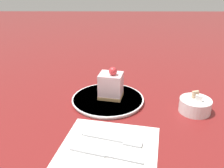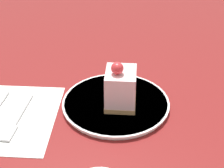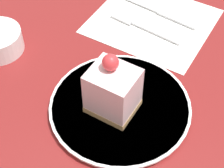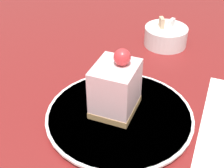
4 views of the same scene
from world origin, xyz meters
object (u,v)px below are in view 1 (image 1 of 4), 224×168
cake_slice (111,85)px  knife (99,153)px  sugar_bowl (195,105)px  fork (117,140)px  plate (108,99)px

cake_slice → knife: cake_slice is taller
knife → sugar_bowl: 0.34m
fork → sugar_bowl: bearing=138.8°
plate → sugar_bowl: sugar_bowl is taller
plate → fork: bearing=7.4°
plate → fork: plate is taller
plate → knife: plate is taller
knife → sugar_bowl: (-0.20, 0.28, 0.02)m
cake_slice → plate: bearing=-37.4°
cake_slice → fork: 0.23m
fork → sugar_bowl: 0.28m
cake_slice → knife: size_ratio=0.63×
fork → cake_slice: bearing=-158.8°
sugar_bowl → cake_slice: bearing=-105.8°
cake_slice → sugar_bowl: bearing=86.2°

